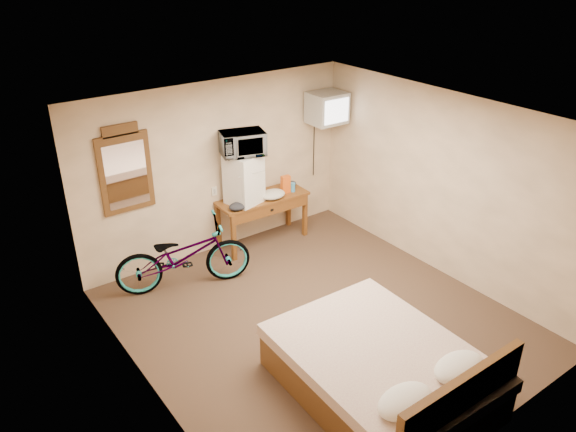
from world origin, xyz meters
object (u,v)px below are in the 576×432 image
object	(u,v)px
desk	(264,205)
bicycle	(183,256)
blue_cup	(293,187)
mini_fridge	(244,179)
microwave	(242,143)
crt_television	(327,108)
wall_mirror	(125,170)
bed	(385,372)

from	to	relation	value
desk	bicycle	xyz separation A→B (m)	(-1.52, -0.38, -0.17)
blue_cup	bicycle	distance (m)	2.06
bicycle	mini_fridge	bearing A→B (deg)	-53.53
blue_cup	bicycle	bearing A→B (deg)	-171.41
microwave	crt_television	bearing A→B (deg)	16.56
microwave	bicycle	xyz separation A→B (m)	(-1.22, -0.41, -1.18)
mini_fridge	wall_mirror	size ratio (longest dim) A/B	0.62
microwave	blue_cup	distance (m)	1.14
blue_cup	bed	world-z (taller)	bed
microwave	wall_mirror	world-z (taller)	wall_mirror
desk	crt_television	distance (m)	1.73
bicycle	wall_mirror	bearing A→B (deg)	48.43
desk	mini_fridge	xyz separation A→B (m)	(-0.31, 0.03, 0.48)
blue_cup	crt_television	size ratio (longest dim) A/B	0.23
desk	wall_mirror	bearing A→B (deg)	171.85
desk	bed	distance (m)	3.49
desk	bed	world-z (taller)	bed
crt_television	microwave	bearing A→B (deg)	179.52
mini_fridge	microwave	size ratio (longest dim) A/B	1.21
mini_fridge	microwave	bearing A→B (deg)	56.35
wall_mirror	crt_television	bearing A→B (deg)	-4.66
microwave	blue_cup	bearing A→B (deg)	9.16
crt_television	bed	distance (m)	4.26
blue_cup	bed	bearing A→B (deg)	-111.62
desk	wall_mirror	size ratio (longest dim) A/B	1.20
blue_cup	bed	size ratio (longest dim) A/B	0.06
desk	blue_cup	size ratio (longest dim) A/B	10.21
bicycle	crt_television	bearing A→B (deg)	-63.84
blue_cup	wall_mirror	size ratio (longest dim) A/B	0.12
desk	mini_fridge	world-z (taller)	mini_fridge
blue_cup	mini_fridge	bearing A→B (deg)	172.13
mini_fridge	bicycle	size ratio (longest dim) A/B	0.41
blue_cup	crt_television	distance (m)	1.29
desk	microwave	xyz separation A→B (m)	(-0.31, 0.03, 1.01)
wall_mirror	bicycle	size ratio (longest dim) A/B	0.66
crt_television	wall_mirror	xyz separation A→B (m)	(-3.09, 0.25, -0.36)
mini_fridge	microwave	distance (m)	0.53
wall_mirror	desk	bearing A→B (deg)	-8.15
bed	crt_television	bearing A→B (deg)	59.31
microwave	wall_mirror	bearing A→B (deg)	-171.46
crt_television	mini_fridge	bearing A→B (deg)	179.52
desk	wall_mirror	world-z (taller)	wall_mirror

